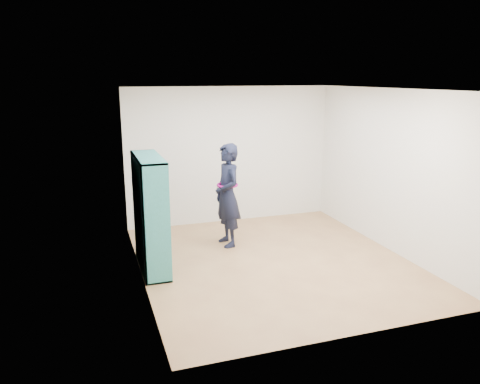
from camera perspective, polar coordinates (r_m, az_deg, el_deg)
name	(u,v)px	position (r m, az deg, el deg)	size (l,w,h in m)	color
floor	(274,261)	(7.31, 4.16, -8.43)	(4.50, 4.50, 0.00)	#976844
ceiling	(277,89)	(6.77, 4.56, 12.38)	(4.50, 4.50, 0.00)	white
wall_left	(138,189)	(6.44, -12.31, 0.32)	(0.02, 4.50, 2.60)	silver
wall_right	(390,171)	(7.91, 17.86, 2.48)	(0.02, 4.50, 2.60)	silver
wall_back	(230,155)	(9.00, -1.20, 4.49)	(4.00, 0.02, 2.60)	silver
wall_front	(360,223)	(5.00, 14.36, -3.74)	(4.00, 0.02, 2.60)	silver
bookshelf	(149,215)	(6.93, -11.08, -2.80)	(0.37, 1.26, 1.68)	#287C74
person	(227,195)	(7.74, -1.54, -0.39)	(0.47, 0.67, 1.72)	black
smartphone	(218,188)	(7.74, -2.72, 0.46)	(0.03, 0.11, 0.14)	silver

